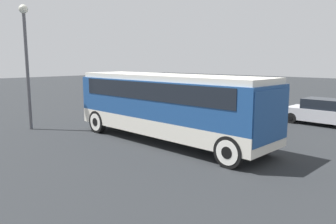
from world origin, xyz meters
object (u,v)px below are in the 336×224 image
object	(u,v)px
tour_bus	(170,102)
parked_car_mid	(230,107)
parked_car_near	(328,113)
lamp_post	(26,50)

from	to	relation	value
tour_bus	parked_car_mid	xyz separation A→B (m)	(-1.50, 6.88, -1.10)
parked_car_near	lamp_post	size ratio (longest dim) A/B	0.68
tour_bus	parked_car_near	distance (m)	9.56
tour_bus	parked_car_mid	bearing A→B (deg)	102.30
tour_bus	lamp_post	world-z (taller)	lamp_post
parked_car_mid	lamp_post	world-z (taller)	lamp_post
lamp_post	parked_car_near	bearing A→B (deg)	48.14
parked_car_near	parked_car_mid	bearing A→B (deg)	-159.38
tour_bus	parked_car_near	world-z (taller)	tour_bus
tour_bus	lamp_post	bearing A→B (deg)	-156.32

